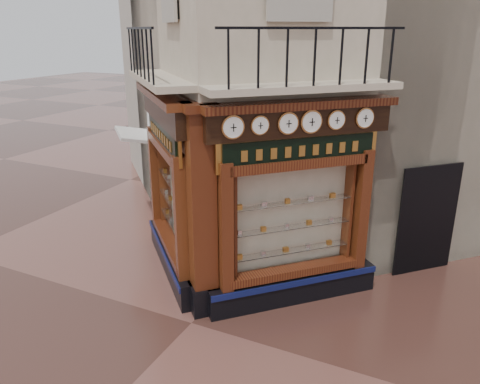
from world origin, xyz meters
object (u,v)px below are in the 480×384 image
Objects in this scene: clock_c at (288,123)px; signboard_left at (163,135)px; corner_pilaster at (202,216)px; signboard_right at (300,150)px; clock_f at (365,118)px; clock_b at (260,125)px; clock_d at (311,122)px; awning at (143,224)px; clock_e at (336,120)px; clock_a at (233,127)px.

signboard_left is at bearing 128.90° from clock_c.
corner_pilaster is 1.76× the size of signboard_right.
clock_c is at bearing -16.52° from corner_pilaster.
clock_f reaches higher than signboard_left.
clock_b reaches higher than signboard_right.
clock_d is at bearing 0.00° from clock_c.
awning is 6.26m from signboard_right.
clock_f is 0.17× the size of signboard_left.
corner_pilaster is at bearing 169.80° from clock_e.
clock_c is (0.36, 0.36, 0.00)m from clock_b.
clock_f is at bearing -0.00° from clock_c.
clock_a is 0.18× the size of signboard_right.
clock_c is 0.62m from signboard_right.
clock_b is (0.34, 0.34, -0.00)m from clock_a.
clock_a reaches higher than clock_b.
clock_f is at bearing -0.00° from clock_e.
awning is at bearing 114.44° from signboard_right.
clock_d is at bearing 0.00° from clock_b.
clock_c is at bearing -180.00° from clock_d.
corner_pilaster reaches higher than signboard_left.
clock_c is 6.52m from awning.
clock_c is at bearing -180.00° from clock_e.
clock_a is 1.13× the size of clock_e.
corner_pilaster is at bearing -173.84° from awning.
corner_pilaster is at bearing -169.75° from signboard_left.
clock_f is 0.17× the size of signboard_right.
clock_f reaches higher than clock_b.
clock_e is (1.02, 1.02, 0.00)m from clock_b.
clock_c is (1.32, 0.72, 1.67)m from corner_pilaster.
awning is (-5.61, 1.55, -3.62)m from clock_e.
corner_pilaster is at bearing 136.53° from clock_a.
clock_c is at bearing -141.10° from signboard_left.
awning is at bearing 3.64° from signboard_left.
corner_pilaster reaches higher than clock_f.
clock_a is at bearing -160.60° from signboard_left.
signboard_left is at bearing 119.70° from clock_b.
clock_e is 6.85m from awning.
signboard_left is (-3.09, -0.01, -0.52)m from clock_d.
corner_pilaster is 10.00× the size of clock_a.
clock_b is 0.15× the size of signboard_left.
clock_d is at bearing 180.00° from clock_f.
clock_f is at bearing -5.24° from signboard_right.
clock_a reaches higher than clock_e.
clock_d reaches higher than clock_f.
clock_d is (0.68, 0.68, -0.00)m from clock_b.
awning is 0.73× the size of signboard_right.
clock_a reaches higher than clock_f.
clock_c is at bearing 0.00° from clock_a.
clock_c reaches higher than clock_e.
clock_c is at bearing -160.37° from signboard_right.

